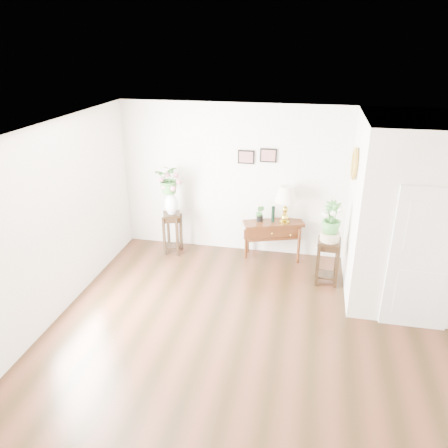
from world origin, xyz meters
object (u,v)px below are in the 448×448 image
(table_lamp, at_px, (285,205))
(plant_stand_b, at_px, (327,261))
(plant_stand_a, at_px, (173,233))
(console_table, at_px, (273,240))

(table_lamp, relative_size, plant_stand_b, 0.90)
(plant_stand_a, distance_m, plant_stand_b, 2.92)
(console_table, height_order, plant_stand_a, plant_stand_a)
(table_lamp, distance_m, plant_stand_a, 2.20)
(plant_stand_b, bearing_deg, table_lamp, 137.67)
(console_table, xyz_separation_m, plant_stand_a, (-1.89, -0.17, 0.04))
(table_lamp, bearing_deg, plant_stand_b, -42.33)
(plant_stand_b, bearing_deg, console_table, 143.93)
(table_lamp, distance_m, plant_stand_b, 1.27)
(plant_stand_a, bearing_deg, table_lamp, 4.56)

